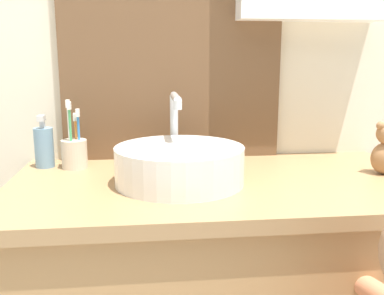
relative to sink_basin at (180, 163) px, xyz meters
name	(u,v)px	position (x,y,z in m)	size (l,w,h in m)	color
wall_back	(210,21)	(0.13, 0.32, 0.38)	(3.20, 0.18, 2.50)	beige
sink_basin	(180,163)	(0.00, 0.00, 0.00)	(0.33, 0.38, 0.22)	white
toothbrush_holder	(74,151)	(-0.29, 0.18, 0.00)	(0.07, 0.07, 0.20)	beige
soap_dispenser	(44,146)	(-0.38, 0.20, 0.01)	(0.05, 0.05, 0.15)	#6B93B2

